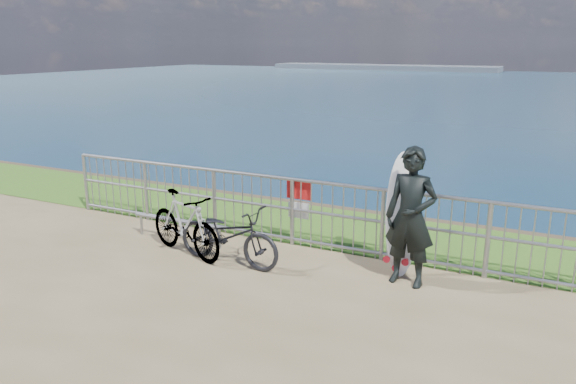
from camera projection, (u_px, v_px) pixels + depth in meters
The scene contains 8 objects.
grass_strip at pixel (345, 229), 9.91m from camera, with size 120.00×120.00×0.00m, color #2E5A18.
seascape at pixel (383, 70), 155.06m from camera, with size 260.00×260.00×5.00m.
railing at pixel (322, 215), 8.81m from camera, with size 10.06×0.10×1.13m.
surfer at pixel (411, 217), 7.46m from camera, with size 0.69×0.45×1.90m, color black.
surfboard at pixel (402, 219), 7.86m from camera, with size 0.56×0.53×1.75m.
bicycle_near at pixel (228, 235), 8.27m from camera, with size 0.60×1.72×0.91m, color black.
bicycle_far at pixel (185, 224), 8.61m from camera, with size 0.47×1.67×1.00m, color black.
bike_rack at pixel (179, 224), 9.25m from camera, with size 1.80×0.05×0.37m.
Camera 1 is at (3.28, -6.18, 3.20)m, focal length 35.00 mm.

